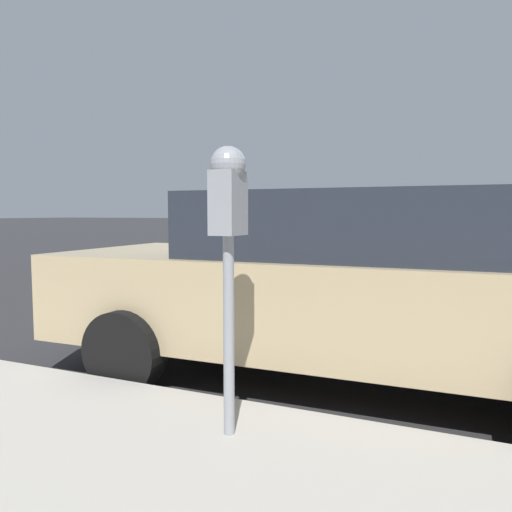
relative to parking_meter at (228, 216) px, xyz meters
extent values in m
plane|color=#2B2B2D|center=(2.68, 0.38, -1.35)|extent=(220.00, 220.00, 0.00)
cylinder|color=gray|center=(0.00, 0.00, -0.65)|extent=(0.06, 0.06, 1.09)
cube|color=gray|center=(0.00, 0.00, 0.07)|extent=(0.20, 0.14, 0.34)
sphere|color=gray|center=(0.00, 0.00, 0.27)|extent=(0.19, 0.19, 0.19)
cube|color=#B21919|center=(0.11, 0.00, 0.03)|extent=(0.01, 0.11, 0.12)
cube|color=black|center=(0.11, 0.00, 0.15)|extent=(0.01, 0.10, 0.08)
cube|color=tan|center=(1.56, -0.26, -0.68)|extent=(1.89, 4.83, 0.71)
cube|color=#232833|center=(1.56, -0.46, -0.07)|extent=(1.63, 2.72, 0.50)
cylinder|color=black|center=(0.63, 1.21, -1.03)|extent=(0.23, 0.64, 0.64)
cylinder|color=black|center=(2.43, 1.24, -1.03)|extent=(0.23, 0.64, 0.64)
camera|label=1|loc=(-2.37, -1.19, 0.02)|focal=35.00mm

